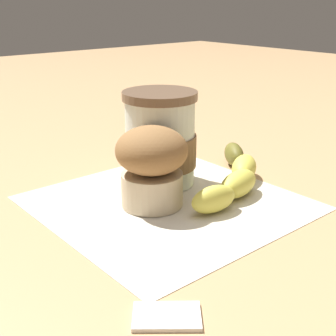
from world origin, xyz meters
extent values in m
plane|color=tan|center=(0.00, 0.00, 0.00)|extent=(3.00, 3.00, 0.00)
cube|color=beige|center=(0.00, 0.00, 0.00)|extent=(0.27, 0.27, 0.00)
cylinder|color=silver|center=(-0.05, 0.03, 0.05)|extent=(0.08, 0.08, 0.11)
cylinder|color=brown|center=(-0.05, 0.03, 0.11)|extent=(0.09, 0.09, 0.01)
cylinder|color=#846042|center=(-0.05, 0.03, 0.04)|extent=(0.09, 0.09, 0.04)
cylinder|color=beige|center=(-0.01, -0.02, 0.02)|extent=(0.07, 0.07, 0.04)
ellipsoid|color=olive|center=(-0.01, -0.02, 0.07)|extent=(0.08, 0.08, 0.05)
ellipsoid|color=#D6CC4C|center=(0.05, 0.02, 0.02)|extent=(0.03, 0.06, 0.03)
ellipsoid|color=#D6CC4C|center=(0.04, 0.07, 0.02)|extent=(0.04, 0.07, 0.03)
ellipsoid|color=#D6CC4C|center=(0.01, 0.12, 0.02)|extent=(0.06, 0.07, 0.03)
ellipsoid|color=brown|center=(-0.04, 0.15, 0.02)|extent=(0.06, 0.05, 0.03)
cube|color=white|center=(0.16, -0.13, 0.00)|extent=(0.06, 0.06, 0.01)
camera|label=1|loc=(0.37, -0.32, 0.22)|focal=50.00mm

